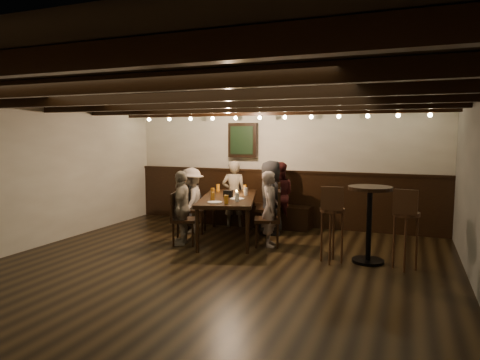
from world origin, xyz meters
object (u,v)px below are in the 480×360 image
at_px(chair_left_near, 194,218).
at_px(chair_right_near, 269,218).
at_px(person_left_far, 182,208).
at_px(person_right_near, 271,197).
at_px(high_top_table, 369,213).
at_px(person_left_near, 192,200).
at_px(person_right_far, 270,209).
at_px(bar_stool_left, 332,234).
at_px(bar_stool_right, 405,239).
at_px(chair_right_far, 268,229).
at_px(person_bench_right, 278,196).
at_px(chair_left_far, 184,229).
at_px(dining_table, 228,200).
at_px(person_bench_left, 189,198).
at_px(person_bench_centre, 234,194).

xyz_separation_m(chair_left_near, chair_right_near, (1.38, 0.42, 0.03)).
height_order(person_left_far, person_right_near, person_right_near).
xyz_separation_m(chair_left_near, high_top_table, (3.29, -0.79, 0.46)).
height_order(person_left_near, person_right_far, person_right_far).
xyz_separation_m(bar_stool_left, bar_stool_right, (1.00, 0.05, 0.00)).
xyz_separation_m(chair_right_far, bar_stool_right, (2.15, -0.51, 0.14)).
relative_size(chair_right_far, person_left_far, 0.74).
xyz_separation_m(chair_right_far, person_right_near, (-0.24, 0.87, 0.41)).
xyz_separation_m(chair_right_near, person_bench_right, (0.04, 0.48, 0.36)).
bearing_deg(person_bench_right, chair_left_near, 15.53).
bearing_deg(chair_left_far, person_right_near, 121.50).
distance_m(chair_right_far, person_right_far, 0.35).
height_order(chair_left_far, high_top_table, high_top_table).
distance_m(chair_right_near, person_left_far, 1.76).
height_order(person_bench_right, bar_stool_right, person_bench_right).
xyz_separation_m(chair_right_far, person_right_far, (0.03, 0.01, 0.34)).
xyz_separation_m(person_right_near, person_right_far, (0.27, -0.86, -0.06)).
bearing_deg(person_left_near, dining_table, 59.04).
xyz_separation_m(dining_table, bar_stool_right, (2.97, -0.73, -0.28)).
height_order(person_right_near, person_right_far, person_right_near).
distance_m(dining_table, high_top_table, 2.53).
distance_m(person_left_near, person_right_far, 1.75).
height_order(person_right_near, high_top_table, person_right_near).
height_order(person_bench_left, person_bench_right, person_bench_right).
bearing_deg(person_right_near, person_left_far, 120.96).
bearing_deg(dining_table, person_right_far, -30.96).
distance_m(chair_right_near, bar_stool_left, 2.01).
bearing_deg(bar_stool_left, person_left_far, 170.74).
relative_size(person_right_near, high_top_table, 1.24).
bearing_deg(chair_right_near, chair_right_far, 179.93).
xyz_separation_m(person_right_far, bar_stool_right, (2.12, -0.52, -0.21)).
xyz_separation_m(chair_right_near, bar_stool_left, (1.41, -1.42, 0.12)).
bearing_deg(person_right_near, person_left_near, 90.00).
height_order(chair_left_far, bar_stool_right, bar_stool_right).
bearing_deg(chair_right_near, person_bench_centre, 50.23).
relative_size(person_bench_left, bar_stool_left, 1.06).
bearing_deg(dining_table, chair_right_far, -32.01).
bearing_deg(chair_left_near, dining_table, 57.96).
bearing_deg(chair_right_near, person_left_near, 90.00).
bearing_deg(person_bench_left, chair_right_near, 164.48).
height_order(chair_right_near, person_right_near, person_right_near).
distance_m(chair_left_far, bar_stool_right, 3.53).
relative_size(dining_table, bar_stool_left, 1.95).
distance_m(dining_table, person_left_far, 0.88).
xyz_separation_m(person_right_far, bar_stool_left, (1.12, -0.57, -0.21)).
height_order(person_bench_right, person_right_far, person_bench_right).
bearing_deg(person_left_near, person_left_far, -0.00).
bearing_deg(dining_table, person_left_far, -149.04).
distance_m(chair_left_near, person_bench_left, 0.58).
bearing_deg(person_right_near, person_bench_left, 74.74).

